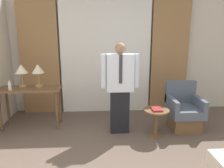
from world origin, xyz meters
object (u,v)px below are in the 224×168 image
Objects in this scene: armchair at (184,112)px; side_table at (156,118)px; desk at (30,95)px; book at (156,109)px; table_lamp_left at (21,70)px; person at (120,86)px; table_lamp_right at (38,70)px; bottle_near_edge at (10,86)px.

armchair is 1.76× the size of side_table.
armchair is at bearing -5.07° from desk.
armchair is 3.55× the size of book.
person reaches higher than table_lamp_left.
desk is 2.63× the size of table_lamp_left.
desk is 1.73m from person.
person reaches higher than table_lamp_right.
table_lamp_right is 2.88m from armchair.
bottle_near_edge is 0.76× the size of book.
side_table is at bearing -16.96° from table_lamp_right.
side_table is (-0.61, -0.30, 0.01)m from armchair.
table_lamp_left is at bearing 147.40° from desk.
armchair is at bearing 3.86° from person.
table_lamp_right is 0.27× the size of person.
table_lamp_left is at bearing 180.00° from table_lamp_right.
armchair is (2.91, -0.26, -0.31)m from desk.
armchair is at bearing -6.64° from table_lamp_left.
table_lamp_left is 0.27× the size of person.
book is at bearing -153.38° from armchair.
table_lamp_right reaches higher than side_table.
person reaches higher than desk.
table_lamp_left reaches higher than bottle_near_edge.
armchair reaches higher than book.
table_lamp_right is at bearing 0.00° from table_lamp_left.
book is at bearing -15.16° from table_lamp_left.
table_lamp_left is at bearing 166.53° from person.
table_lamp_right is 2.32m from book.
side_table is at bearing 70.91° from book.
bottle_near_edge reaches higher than side_table.
bottle_near_edge is 0.21× the size of armchair.
desk is 6.17× the size of bottle_near_edge.
book is at bearing -20.02° from person.
side_table is (0.62, -0.21, -0.54)m from person.
table_lamp_right is at bearing 32.60° from desk.
table_lamp_left reaches higher than book.
table_lamp_left is 0.88× the size of side_table.
person is at bearing -11.46° from desk.
desk is 2.94m from armchair.
bottle_near_edge is 2.00m from person.
bottle_near_edge reaches higher than book.
desk is at bearing 166.42° from side_table.
side_table is (2.46, -0.65, -0.76)m from table_lamp_left.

